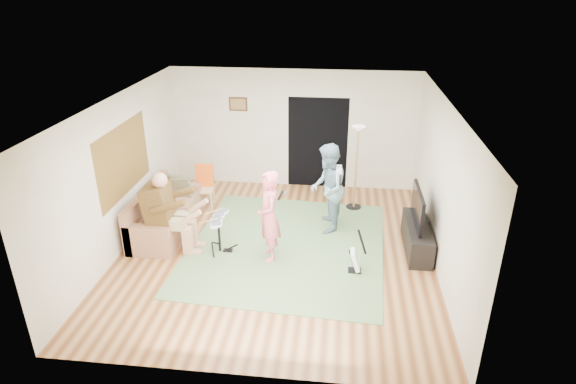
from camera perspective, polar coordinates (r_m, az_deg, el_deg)
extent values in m
plane|color=brown|center=(8.75, -1.37, -6.88)|extent=(6.00, 6.00, 0.00)
plane|color=white|center=(7.70, -1.58, 10.57)|extent=(6.00, 6.00, 0.00)
plane|color=brown|center=(9.01, -18.90, 3.65)|extent=(0.00, 2.05, 2.05)
plane|color=black|center=(10.98, 3.54, 5.79)|extent=(2.10, 0.00, 2.10)
cube|color=#3F2314|center=(10.97, -5.93, 10.33)|extent=(0.42, 0.03, 0.32)
cube|color=#587D4C|center=(8.86, -0.12, -6.37)|extent=(3.69, 4.07, 0.02)
cube|color=#9A6B4D|center=(9.57, -14.16, -3.33)|extent=(0.83, 1.67, 0.41)
cube|color=#9A6B4D|center=(9.61, -16.27, -2.07)|extent=(0.16, 2.06, 0.83)
cube|color=#9A6B4D|center=(10.32, -12.50, -0.52)|extent=(0.83, 0.20, 0.59)
cube|color=#9A6B4D|center=(8.78, -16.24, -5.61)|extent=(0.83, 0.20, 0.59)
cube|color=brown|center=(8.69, -15.11, -1.38)|extent=(0.41, 0.54, 0.68)
sphere|color=tan|center=(8.48, -14.98, 1.35)|extent=(0.27, 0.27, 0.27)
cylinder|color=black|center=(8.62, -8.16, -5.04)|extent=(0.04, 0.04, 0.63)
cube|color=white|center=(8.48, -8.28, -3.24)|extent=(0.12, 0.63, 0.04)
imported|color=#F56A7F|center=(8.14, -2.28, -2.90)|extent=(0.55, 0.68, 1.62)
imported|color=#6D90A0|center=(9.08, 4.70, 0.41)|extent=(0.66, 0.85, 1.73)
cube|color=black|center=(8.23, 7.88, -9.23)|extent=(0.22, 0.18, 0.03)
cube|color=white|center=(8.11, 7.97, -7.97)|extent=(0.17, 0.26, 0.34)
cylinder|color=black|center=(7.94, 8.77, -5.86)|extent=(0.18, 0.04, 0.45)
cylinder|color=black|center=(10.36, 7.78, -1.77)|extent=(0.32, 0.32, 0.03)
cylinder|color=#A17D45|center=(10.01, 8.05, 2.64)|extent=(0.04, 0.04, 1.70)
cone|color=white|center=(9.73, 8.35, 7.41)|extent=(0.28, 0.28, 0.11)
cube|color=tan|center=(10.26, -9.91, 0.30)|extent=(0.43, 0.43, 0.04)
cube|color=orange|center=(10.30, -9.77, 2.25)|extent=(0.38, 0.11, 0.39)
cube|color=black|center=(8.94, 15.04, -5.20)|extent=(0.40, 1.40, 0.50)
cube|color=black|center=(8.66, 15.14, -1.73)|extent=(0.06, 1.12, 0.61)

